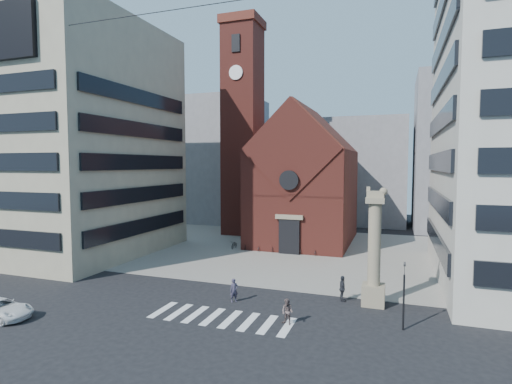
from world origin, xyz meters
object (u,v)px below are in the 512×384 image
scooter_0 (234,245)px  pedestrian_2 (342,289)px  traffic_light (404,294)px  lion_column (374,258)px  pedestrian_1 (287,312)px  pedestrian_0 (234,290)px

scooter_0 → pedestrian_2: bearing=-47.7°
traffic_light → scooter_0: 26.67m
lion_column → pedestrian_2: 3.35m
traffic_light → scooter_0: size_ratio=2.52×
traffic_light → scooter_0: traffic_light is taller
pedestrian_2 → scooter_0: size_ratio=1.14×
traffic_light → pedestrian_1: size_ratio=2.58×
traffic_light → pedestrian_1: 7.33m
scooter_0 → traffic_light: bearing=-47.5°
traffic_light → pedestrian_2: 5.98m
lion_column → pedestrian_1: 7.94m
traffic_light → pedestrian_2: bearing=136.7°
pedestrian_0 → pedestrian_2: (7.63, 2.79, 0.10)m
pedestrian_1 → pedestrian_2: bearing=82.7°
lion_column → scooter_0: (-17.09, 14.54, -2.96)m
pedestrian_0 → pedestrian_1: size_ratio=1.05×
traffic_light → pedestrian_0: (-11.87, 1.21, -1.41)m
pedestrian_1 → lion_column: bearing=67.1°
pedestrian_0 → pedestrian_2: size_ratio=0.90×
pedestrian_0 → pedestrian_2: 8.12m
pedestrian_1 → pedestrian_2: 6.22m
traffic_light → scooter_0: bearing=135.8°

